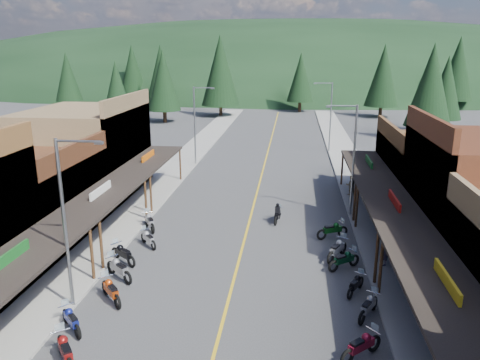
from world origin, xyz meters
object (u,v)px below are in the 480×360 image
(pine_10, at_px, (163,80))
(bike_east_7, at_px, (344,259))
(streetlight_3, at_px, (329,114))
(bike_west_4, at_px, (71,319))
(pedestrian_east_b, at_px, (351,185))
(pedestrian_east_a, at_px, (384,250))
(bike_east_4, at_px, (361,345))
(streetlight_2, at_px, (352,156))
(bike_east_5, at_px, (368,306))
(pine_0, at_px, (67,77))
(pine_11, at_px, (431,85))
(bike_west_5, at_px, (111,290))
(bike_west_8, at_px, (148,238))
(pine_7, at_px, (133,70))
(bike_west_6, at_px, (119,268))
(shop_west_2, at_px, (24,200))
(shop_west_3, at_px, (87,152))
(bike_west_9, at_px, (150,221))
(pine_2, at_px, (220,71))
(streetlight_0, at_px, (67,218))
(shop_east_3, at_px, (436,173))
(bike_east_8, at_px, (337,248))
(rider_on_bike, at_px, (278,214))
(pine_8, at_px, (117,90))
(pine_3, at_px, (301,77))
(pine_1, at_px, (161,71))
(streetlight_1, at_px, (196,122))
(bike_east_9, at_px, (332,229))
(bike_west_3, at_px, (65,349))
(pine_4, at_px, (383,75))
(bike_east_6, at_px, (356,284))
(pine_9, at_px, (446,88))
(pine_5, at_px, (458,68))

(pine_10, height_order, bike_east_7, pine_10)
(streetlight_3, bearing_deg, bike_west_4, -109.29)
(pine_10, relative_size, pedestrian_east_b, 7.09)
(pedestrian_east_a, bearing_deg, bike_east_4, -34.46)
(streetlight_2, xyz_separation_m, bike_east_5, (-0.54, -13.30, -3.87))
(pine_0, bearing_deg, pine_11, -21.80)
(bike_west_5, bearing_deg, bike_west_8, 50.28)
(pine_7, bearing_deg, pine_11, -36.16)
(pine_10, relative_size, bike_west_6, 5.07)
(bike_west_8, bearing_deg, shop_west_2, 135.04)
(shop_west_3, distance_m, bike_west_9, 10.83)
(pine_2, bearing_deg, streetlight_0, -87.27)
(shop_east_3, height_order, pedestrian_east_a, shop_east_3)
(shop_west_2, relative_size, streetlight_0, 1.36)
(bike_west_4, distance_m, bike_west_6, 4.76)
(shop_east_3, distance_m, bike_east_5, 18.26)
(bike_east_8, height_order, rider_on_bike, rider_on_bike)
(pine_8, bearing_deg, bike_west_9, -66.70)
(pine_8, bearing_deg, pine_10, 68.20)
(pine_10, bearing_deg, pine_3, 36.03)
(pine_1, distance_m, rider_on_bike, 69.17)
(shop_west_3, height_order, shop_east_3, shop_west_3)
(pine_3, height_order, pedestrian_east_a, pine_3)
(streetlight_1, bearing_deg, pine_8, 129.90)
(pine_10, height_order, bike_west_9, pine_10)
(pine_11, bearing_deg, bike_east_4, -107.15)
(pine_0, height_order, bike_west_4, pine_0)
(pine_11, distance_m, bike_east_5, 45.86)
(bike_east_7, relative_size, bike_east_9, 0.97)
(bike_west_3, bearing_deg, pine_4, 33.11)
(pine_2, relative_size, bike_west_5, 6.23)
(streetlight_2, distance_m, pine_7, 78.42)
(shop_west_2, height_order, bike_west_5, shop_west_2)
(bike_west_8, bearing_deg, bike_east_9, -28.46)
(pine_0, distance_m, bike_west_3, 79.99)
(bike_west_4, xyz_separation_m, bike_east_6, (12.40, 4.62, -0.05))
(pine_3, distance_m, bike_east_9, 62.54)
(pine_10, relative_size, pedestrian_east_a, 6.53)
(bike_west_3, bearing_deg, pine_9, 23.45)
(pine_9, distance_m, pine_10, 42.30)
(shop_west_3, xyz_separation_m, bike_west_8, (8.08, -10.11, -2.96))
(streetlight_0, height_order, pine_11, pine_11)
(shop_east_3, height_order, bike_west_5, shop_east_3)
(bike_east_9, xyz_separation_m, rider_on_bike, (-3.56, 2.48, -0.03))
(bike_west_8, bearing_deg, bike_east_4, -81.05)
(pine_7, xyz_separation_m, bike_east_5, (38.42, -81.30, -6.65))
(pine_5, height_order, bike_east_9, pine_5)
(pine_9, relative_size, bike_east_9, 5.00)
(pine_7, height_order, bike_west_6, pine_7)
(pine_1, xyz_separation_m, bike_west_6, (18.04, -73.07, -6.58))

